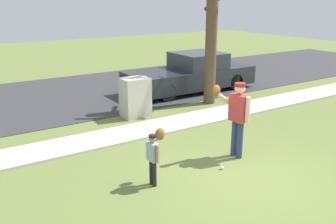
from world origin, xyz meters
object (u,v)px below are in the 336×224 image
(utility_cabinet, at_px, (135,97))
(street_tree_near, at_px, (212,17))
(parked_pickup_dark, at_px, (192,74))
(person_child, at_px, (155,150))
(person_adult, at_px, (237,112))
(baseball, at_px, (222,168))

(utility_cabinet, xyz_separation_m, street_tree_near, (2.92, -0.05, 2.34))
(street_tree_near, bearing_deg, parked_pickup_dark, 73.57)
(street_tree_near, relative_size, parked_pickup_dark, 1.07)
(parked_pickup_dark, bearing_deg, person_child, 48.37)
(person_adult, distance_m, utility_cabinet, 4.07)
(utility_cabinet, bearing_deg, baseball, -92.88)
(person_child, bearing_deg, utility_cabinet, 63.48)
(person_child, distance_m, utility_cabinet, 4.49)
(baseball, bearing_deg, street_tree_near, 54.00)
(person_adult, relative_size, street_tree_near, 0.32)
(baseball, distance_m, utility_cabinet, 4.41)
(person_child, xyz_separation_m, street_tree_near, (4.69, 4.07, 2.23))
(person_adult, xyz_separation_m, person_child, (-2.24, -0.11, -0.38))
(person_adult, xyz_separation_m, baseball, (-0.69, -0.35, -1.07))
(utility_cabinet, height_order, parked_pickup_dark, parked_pickup_dark)
(utility_cabinet, bearing_deg, street_tree_near, -0.91)
(baseball, bearing_deg, person_adult, 27.17)
(person_adult, xyz_separation_m, utility_cabinet, (-0.47, 4.01, -0.49))
(person_adult, height_order, parked_pickup_dark, person_adult)
(person_child, xyz_separation_m, utility_cabinet, (1.77, 4.12, -0.11))
(parked_pickup_dark, bearing_deg, person_adult, 62.67)
(person_adult, bearing_deg, person_child, -0.50)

